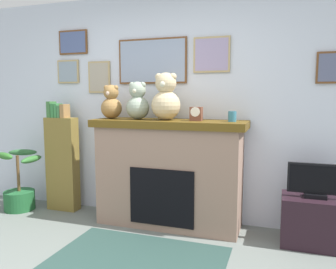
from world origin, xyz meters
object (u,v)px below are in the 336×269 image
at_px(television, 316,182).
at_px(teddy_bear_grey, 138,102).
at_px(fireplace, 169,172).
at_px(potted_plant, 20,191).
at_px(teddy_bear_tan, 111,103).
at_px(bookshelf, 62,160).
at_px(teddy_bear_cream, 166,99).
at_px(tv_stand, 314,221).
at_px(mantel_clock, 196,114).
at_px(candle_jar, 232,116).

xyz_separation_m(television, teddy_bear_grey, (-1.85, 0.03, 0.74)).
bearing_deg(television, fireplace, 177.98).
height_order(potted_plant, teddy_bear_grey, teddy_bear_grey).
height_order(fireplace, potted_plant, fireplace).
distance_m(fireplace, teddy_bear_tan, 1.02).
relative_size(bookshelf, teddy_bear_cream, 2.69).
height_order(potted_plant, television, television).
bearing_deg(bookshelf, fireplace, -1.95).
distance_m(tv_stand, mantel_clock, 1.56).
bearing_deg(teddy_bear_grey, television, -1.06).
xyz_separation_m(teddy_bear_grey, teddy_bear_cream, (0.33, -0.00, 0.04)).
distance_m(potted_plant, television, 3.46).
xyz_separation_m(bookshelf, candle_jar, (2.12, -0.07, 0.60)).
xyz_separation_m(fireplace, mantel_clock, (0.31, -0.02, 0.66)).
bearing_deg(bookshelf, mantel_clock, -2.24).
bearing_deg(teddy_bear_tan, bookshelf, 174.86).
height_order(bookshelf, teddy_bear_tan, teddy_bear_tan).
bearing_deg(candle_jar, potted_plant, -177.29).
xyz_separation_m(fireplace, teddy_bear_tan, (-0.69, -0.02, 0.76)).
relative_size(television, mantel_clock, 3.52).
bearing_deg(teddy_bear_tan, teddy_bear_grey, -0.01).
xyz_separation_m(television, candle_jar, (-0.81, 0.03, 0.60)).
bearing_deg(potted_plant, bookshelf, 20.38).
distance_m(mantel_clock, teddy_bear_tan, 1.00).
xyz_separation_m(bookshelf, teddy_bear_cream, (1.40, -0.07, 0.78)).
xyz_separation_m(mantel_clock, teddy_bear_cream, (-0.34, 0.00, 0.16)).
bearing_deg(potted_plant, teddy_bear_tan, 5.64).
relative_size(fireplace, teddy_bear_grey, 4.05).
distance_m(bookshelf, potted_plant, 0.67).
xyz_separation_m(candle_jar, mantel_clock, (-0.38, -0.00, 0.02)).
bearing_deg(mantel_clock, potted_plant, -176.88).
distance_m(fireplace, tv_stand, 1.53).
bearing_deg(bookshelf, television, -1.99).
bearing_deg(candle_jar, teddy_bear_tan, -179.98).
relative_size(fireplace, teddy_bear_cream, 3.32).
bearing_deg(television, teddy_bear_tan, 179.10).
height_order(television, teddy_bear_tan, teddy_bear_tan).
bearing_deg(potted_plant, teddy_bear_cream, 3.70).
bearing_deg(candle_jar, teddy_bear_grey, -179.97).
distance_m(potted_plant, mantel_clock, 2.47).
relative_size(potted_plant, tv_stand, 1.26).
bearing_deg(teddy_bear_grey, potted_plant, -175.52).
bearing_deg(teddy_bear_grey, fireplace, 2.89).
distance_m(candle_jar, mantel_clock, 0.38).
distance_m(bookshelf, teddy_bear_tan, 1.04).
distance_m(bookshelf, television, 2.92).
xyz_separation_m(bookshelf, television, (2.92, -0.10, 0.00)).
distance_m(tv_stand, television, 0.39).
bearing_deg(television, potted_plant, -178.50).
height_order(television, teddy_bear_cream, teddy_bear_cream).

